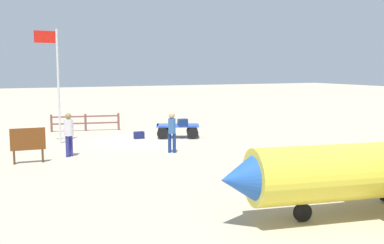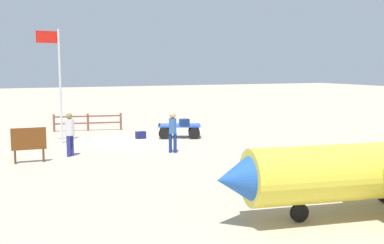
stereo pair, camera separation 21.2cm
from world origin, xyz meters
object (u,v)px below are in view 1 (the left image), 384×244
worker_trailing (69,131)px  worker_lead (172,129)px  luggage_cart (177,128)px  suitcase_tan (183,122)px  flagpole (55,76)px  airplane_near (376,169)px  suitcase_maroon (139,135)px  signboard (28,141)px

worker_trailing → worker_lead: bearing=167.1°
luggage_cart → worker_trailing: bearing=25.1°
suitcase_tan → flagpole: size_ratio=0.09×
worker_trailing → airplane_near: (-5.55, 10.39, 0.08)m
luggage_cart → suitcase_tan: suitcase_tan is taller
worker_lead → suitcase_maroon: bearing=-88.4°
worker_trailing → airplane_near: bearing=118.1°
suitcase_maroon → signboard: (5.53, 3.91, 0.67)m
suitcase_tan → worker_lead: size_ratio=0.29×
luggage_cart → worker_lead: (1.75, 3.64, 0.51)m
worker_trailing → flagpole: (-0.02, -3.40, 2.11)m
suitcase_maroon → worker_lead: (-0.11, 4.14, 0.81)m
suitcase_tan → worker_lead: (1.86, 3.19, 0.15)m
worker_lead → signboard: size_ratio=1.28×
worker_trailing → airplane_near: size_ratio=0.22×
suitcase_maroon → suitcase_tan: bearing=154.3°
worker_lead → airplane_near: (-1.50, 9.47, 0.13)m
suitcase_tan → suitcase_maroon: bearing=-25.7°
worker_trailing → luggage_cart: bearing=-154.9°
worker_lead → signboard: (5.64, -0.23, -0.14)m
suitcase_maroon → signboard: 6.80m
flagpole → worker_trailing: bearing=89.6°
worker_lead → flagpole: bearing=-47.1°
suitcase_maroon → worker_trailing: bearing=39.3°
suitcase_tan → signboard: size_ratio=0.38×
signboard → worker_trailing: bearing=-156.5°
worker_lead → signboard: worker_lead is taller
airplane_near → flagpole: bearing=-68.2°
suitcase_tan → worker_lead: worker_lead is taller
luggage_cart → suitcase_maroon: size_ratio=4.64×
suitcase_tan → suitcase_maroon: 2.28m
suitcase_tan → worker_lead: bearing=59.8°
suitcase_maroon → luggage_cart: bearing=165.2°
airplane_near → signboard: (7.15, -9.70, -0.27)m
signboard → luggage_cart: bearing=-155.2°
suitcase_maroon → worker_lead: bearing=91.6°
worker_lead → airplane_near: size_ratio=0.22×
airplane_near → worker_trailing: bearing=-61.9°
airplane_near → flagpole: 14.99m
flagpole → suitcase_maroon: bearing=177.3°
worker_lead → luggage_cart: bearing=-115.7°
suitcase_tan → airplane_near: 12.67m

